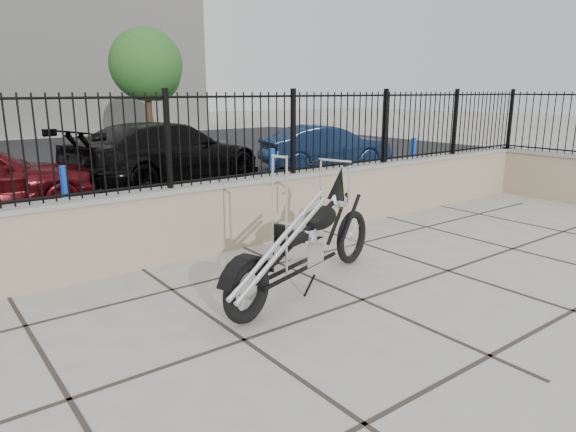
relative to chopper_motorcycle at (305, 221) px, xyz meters
The scene contains 13 objects.
ground_plane 1.05m from the chopper_motorcycle, 62.95° to the right, with size 90.00×90.00×0.00m, color #99968E.
parking_lot 11.92m from the chopper_motorcycle, 88.50° to the left, with size 30.00×30.00×0.00m, color black.
retaining_wall 1.94m from the chopper_motorcycle, 80.68° to the left, with size 14.00×0.36×0.96m, color gray.
wall_return 7.20m from the chopper_motorcycle, ahead, with size 0.36×2.50×0.96m, color gray.
iron_fence 2.06m from the chopper_motorcycle, 80.68° to the left, with size 14.00×0.08×1.20m, color black.
fence_return 7.23m from the chopper_motorcycle, ahead, with size 0.08×2.30×1.20m, color black.
chopper_motorcycle is the anchor object (origin of this frame).
car_black 7.37m from the chopper_motorcycle, 76.98° to the left, with size 2.07×5.08×1.48m, color black.
car_blue 9.37m from the chopper_motorcycle, 47.08° to the left, with size 1.29×3.71×1.22m, color #101F3A.
bollard_a 4.70m from the chopper_motorcycle, 106.63° to the left, with size 0.12×0.12×1.00m, color #0B4FA9.
bollard_b 5.16m from the chopper_motorcycle, 58.36° to the left, with size 0.12×0.12×1.02m, color #0C3FB9.
bollard_c 7.52m from the chopper_motorcycle, 30.46° to the left, with size 0.13×0.13×1.07m, color #0B5DAC.
tree_right 16.35m from the chopper_motorcycle, 73.14° to the left, with size 2.77×2.77×4.68m.
Camera 1 is at (-3.73, -3.58, 2.18)m, focal length 32.00 mm.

